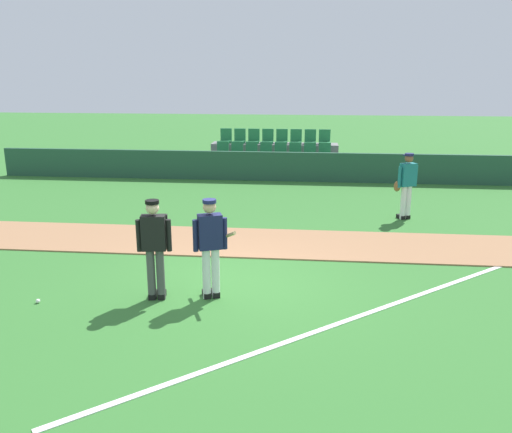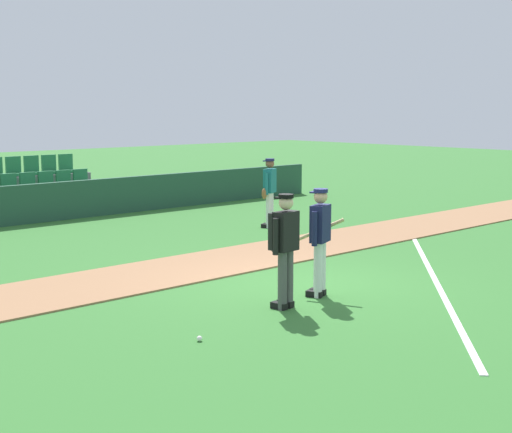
# 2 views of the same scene
# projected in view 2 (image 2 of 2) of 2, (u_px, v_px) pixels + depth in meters

# --- Properties ---
(ground_plane) EXTENTS (80.00, 80.00, 0.00)m
(ground_plane) POSITION_uv_depth(u_px,v_px,m) (302.00, 286.00, 12.77)
(ground_plane) COLOR #33702D
(infield_dirt_path) EXTENTS (28.00, 2.13, 0.03)m
(infield_dirt_path) POSITION_uv_depth(u_px,v_px,m) (211.00, 264.00, 14.55)
(infield_dirt_path) COLOR #9E704C
(infield_dirt_path) RESTS_ON ground
(foul_line_chalk) EXTENTS (9.19, 7.87, 0.01)m
(foul_line_chalk) POSITION_uv_depth(u_px,v_px,m) (428.00, 266.00, 14.42)
(foul_line_chalk) COLOR white
(foul_line_chalk) RESTS_ON ground
(dugout_fence) EXTENTS (20.00, 0.16, 1.04)m
(dugout_fence) POSITION_uv_depth(u_px,v_px,m) (38.00, 203.00, 19.75)
(dugout_fence) COLOR #234C38
(dugout_fence) RESTS_ON ground
(stadium_bleachers) EXTENTS (5.00, 2.10, 1.65)m
(stadium_bleachers) POSITION_uv_depth(u_px,v_px,m) (14.00, 200.00, 20.81)
(stadium_bleachers) COLOR slate
(stadium_bleachers) RESTS_ON ground
(batter_navy_jersey) EXTENTS (0.75, 0.69, 1.76)m
(batter_navy_jersey) POSITION_uv_depth(u_px,v_px,m) (320.00, 238.00, 11.98)
(batter_navy_jersey) COLOR white
(batter_navy_jersey) RESTS_ON ground
(umpire_home_plate) EXTENTS (0.59, 0.34, 1.76)m
(umpire_home_plate) POSITION_uv_depth(u_px,v_px,m) (285.00, 244.00, 11.25)
(umpire_home_plate) COLOR #4C4C4C
(umpire_home_plate) RESTS_ON ground
(runner_teal_jersey) EXTENTS (0.65, 0.42, 1.76)m
(runner_teal_jersey) POSITION_uv_depth(u_px,v_px,m) (269.00, 190.00, 18.83)
(runner_teal_jersey) COLOR white
(runner_teal_jersey) RESTS_ON ground
(baseball) EXTENTS (0.07, 0.07, 0.07)m
(baseball) POSITION_uv_depth(u_px,v_px,m) (199.00, 339.00, 9.78)
(baseball) COLOR white
(baseball) RESTS_ON ground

